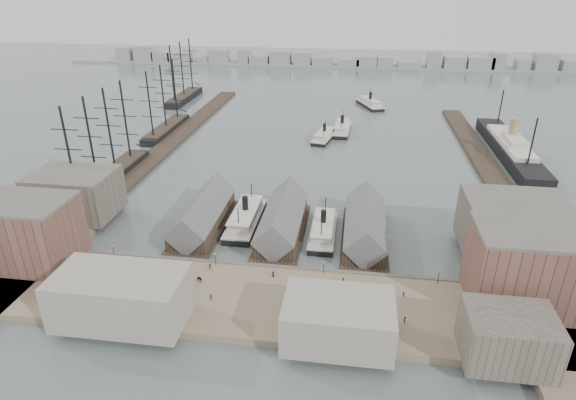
% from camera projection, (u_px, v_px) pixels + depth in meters
% --- Properties ---
extents(ground, '(900.00, 900.00, 0.00)m').
position_uv_depth(ground, '(273.00, 262.00, 139.08)').
color(ground, '#505C5B').
rests_on(ground, ground).
extents(quay, '(180.00, 30.00, 2.00)m').
position_uv_depth(quay, '(260.00, 301.00, 120.73)').
color(quay, '#7D6A54').
rests_on(quay, ground).
extents(seawall, '(180.00, 1.20, 2.30)m').
position_uv_depth(seawall, '(270.00, 269.00, 133.93)').
color(seawall, '#59544C').
rests_on(seawall, ground).
extents(west_wharf, '(10.00, 220.00, 1.60)m').
position_uv_depth(west_wharf, '(172.00, 142.00, 237.13)').
color(west_wharf, '#2D231C').
rests_on(west_wharf, ground).
extents(east_wharf, '(10.00, 180.00, 1.60)m').
position_uv_depth(east_wharf, '(485.00, 164.00, 209.39)').
color(east_wharf, '#2D231C').
rests_on(east_wharf, ground).
extents(ferry_shed_west, '(14.00, 42.00, 12.60)m').
position_uv_depth(ferry_shed_west, '(203.00, 216.00, 155.59)').
color(ferry_shed_west, '#2D231C').
rests_on(ferry_shed_west, ground).
extents(ferry_shed_center, '(14.00, 42.00, 12.60)m').
position_uv_depth(ferry_shed_center, '(282.00, 221.00, 152.25)').
color(ferry_shed_center, '#2D231C').
rests_on(ferry_shed_center, ground).
extents(ferry_shed_east, '(14.00, 42.00, 12.60)m').
position_uv_depth(ferry_shed_east, '(365.00, 227.00, 148.90)').
color(ferry_shed_east, '#2D231C').
rests_on(ferry_shed_east, ground).
extents(warehouse_west_front, '(32.00, 18.00, 18.00)m').
position_uv_depth(warehouse_west_front, '(16.00, 232.00, 132.66)').
color(warehouse_west_front, brown).
rests_on(warehouse_west_front, west_land).
extents(warehouse_west_back, '(26.00, 20.00, 14.00)m').
position_uv_depth(warehouse_west_back, '(76.00, 194.00, 160.40)').
color(warehouse_west_back, '#60564C').
rests_on(warehouse_west_back, west_land).
extents(warehouse_east_front, '(30.00, 18.00, 19.00)m').
position_uv_depth(warehouse_east_front, '(536.00, 269.00, 114.96)').
color(warehouse_east_front, brown).
rests_on(warehouse_east_front, east_land).
extents(warehouse_east_back, '(28.00, 20.00, 15.00)m').
position_uv_depth(warehouse_east_back, '(512.00, 225.00, 139.76)').
color(warehouse_east_back, '#60564C').
rests_on(warehouse_east_back, east_land).
extents(street_bldg_center, '(24.00, 16.00, 10.00)m').
position_uv_depth(street_bldg_center, '(338.00, 321.00, 104.86)').
color(street_bldg_center, gray).
rests_on(street_bldg_center, quay).
extents(street_bldg_west, '(30.00, 16.00, 12.00)m').
position_uv_depth(street_bldg_west, '(121.00, 297.00, 110.86)').
color(street_bldg_west, gray).
rests_on(street_bldg_west, quay).
extents(street_bldg_east, '(18.00, 14.00, 11.00)m').
position_uv_depth(street_bldg_east, '(508.00, 337.00, 99.25)').
color(street_bldg_east, '#60564C').
rests_on(street_bldg_east, quay).
extents(lamp_post_far_w, '(0.44, 0.44, 3.92)m').
position_uv_depth(lamp_post_far_w, '(113.00, 249.00, 136.60)').
color(lamp_post_far_w, black).
rests_on(lamp_post_far_w, quay).
extents(lamp_post_near_w, '(0.44, 0.44, 3.92)m').
position_uv_depth(lamp_post_near_w, '(215.00, 257.00, 132.74)').
color(lamp_post_near_w, black).
rests_on(lamp_post_near_w, quay).
extents(lamp_post_near_e, '(0.44, 0.44, 3.92)m').
position_uv_depth(lamp_post_near_e, '(324.00, 266.00, 128.88)').
color(lamp_post_near_e, black).
rests_on(lamp_post_near_e, quay).
extents(lamp_post_far_e, '(0.44, 0.44, 3.92)m').
position_uv_depth(lamp_post_far_e, '(439.00, 275.00, 125.02)').
color(lamp_post_far_e, black).
rests_on(lamp_post_far_e, quay).
extents(far_shore, '(500.00, 40.00, 15.72)m').
position_uv_depth(far_shore, '(333.00, 62.00, 437.23)').
color(far_shore, gray).
rests_on(far_shore, ground).
extents(ferry_docked_west, '(9.00, 29.99, 10.71)m').
position_uv_depth(ferry_docked_west, '(246.00, 217.00, 159.28)').
color(ferry_docked_west, black).
rests_on(ferry_docked_west, ground).
extents(ferry_docked_east, '(7.88, 26.27, 9.38)m').
position_uv_depth(ferry_docked_east, '(323.00, 229.00, 152.54)').
color(ferry_docked_east, black).
rests_on(ferry_docked_east, ground).
extents(ferry_open_near, '(12.03, 25.73, 8.84)m').
position_uv_depth(ferry_open_near, '(324.00, 136.00, 241.83)').
color(ferry_open_near, black).
rests_on(ferry_open_near, ground).
extents(ferry_open_mid, '(9.47, 27.53, 9.70)m').
position_uv_depth(ferry_open_mid, '(342.00, 128.00, 253.17)').
color(ferry_open_mid, black).
rests_on(ferry_open_mid, ground).
extents(ferry_open_far, '(18.11, 28.43, 9.78)m').
position_uv_depth(ferry_open_far, '(370.00, 103.00, 302.04)').
color(ferry_open_far, black).
rests_on(ferry_open_far, ground).
extents(sailing_ship_near, '(8.91, 61.36, 36.62)m').
position_uv_depth(sailing_ship_near, '(107.00, 177.00, 190.31)').
color(sailing_ship_near, black).
rests_on(sailing_ship_near, ground).
extents(sailing_ship_mid, '(8.48, 49.02, 34.88)m').
position_uv_depth(sailing_ship_mid, '(167.00, 128.00, 252.77)').
color(sailing_ship_mid, black).
rests_on(sailing_ship_mid, ground).
extents(sailing_ship_far, '(9.08, 50.43, 37.32)m').
position_uv_depth(sailing_ship_far, '(184.00, 96.00, 318.06)').
color(sailing_ship_far, black).
rests_on(sailing_ship_far, ground).
extents(ocean_steamer, '(11.88, 86.80, 17.36)m').
position_uv_depth(ocean_steamer, '(510.00, 148.00, 220.14)').
color(ocean_steamer, black).
rests_on(ocean_steamer, ground).
extents(tram, '(2.94, 10.61, 3.76)m').
position_uv_depth(tram, '(492.00, 301.00, 116.02)').
color(tram, black).
rests_on(tram, quay).
extents(horse_cart_left, '(4.77, 2.09, 1.55)m').
position_uv_depth(horse_cart_left, '(102.00, 271.00, 129.76)').
color(horse_cart_left, black).
rests_on(horse_cart_left, quay).
extents(horse_cart_center, '(4.82, 3.52, 1.67)m').
position_uv_depth(horse_cart_center, '(196.00, 280.00, 126.19)').
color(horse_cart_center, black).
rests_on(horse_cart_center, quay).
extents(horse_cart_right, '(4.90, 2.80, 1.73)m').
position_uv_depth(horse_cart_right, '(351.00, 312.00, 114.11)').
color(horse_cart_right, black).
rests_on(horse_cart_right, quay).
extents(pedestrian_0, '(0.76, 0.64, 1.80)m').
position_uv_depth(pedestrian_0, '(76.00, 256.00, 136.93)').
color(pedestrian_0, black).
rests_on(pedestrian_0, quay).
extents(pedestrian_1, '(0.82, 0.64, 1.64)m').
position_uv_depth(pedestrian_1, '(109.00, 278.00, 126.74)').
color(pedestrian_1, black).
rests_on(pedestrian_1, quay).
extents(pedestrian_2, '(1.21, 1.31, 1.77)m').
position_uv_depth(pedestrian_2, '(210.00, 267.00, 131.72)').
color(pedestrian_2, black).
rests_on(pedestrian_2, quay).
extents(pedestrian_3, '(0.57, 1.03, 1.66)m').
position_uv_depth(pedestrian_3, '(211.00, 296.00, 119.58)').
color(pedestrian_3, black).
rests_on(pedestrian_3, quay).
extents(pedestrian_4, '(0.90, 0.67, 1.67)m').
position_uv_depth(pedestrian_4, '(273.00, 274.00, 128.57)').
color(pedestrian_4, black).
rests_on(pedestrian_4, quay).
extents(pedestrian_5, '(0.77, 0.70, 1.71)m').
position_uv_depth(pedestrian_5, '(287.00, 306.00, 115.94)').
color(pedestrian_5, black).
rests_on(pedestrian_5, quay).
extents(pedestrian_6, '(1.07, 1.05, 1.74)m').
position_uv_depth(pedestrian_6, '(343.00, 280.00, 125.83)').
color(pedestrian_6, black).
rests_on(pedestrian_6, quay).
extents(pedestrian_7, '(0.68, 1.14, 1.74)m').
position_uv_depth(pedestrian_7, '(405.00, 320.00, 111.34)').
color(pedestrian_7, black).
rests_on(pedestrian_7, quay).
extents(pedestrian_8, '(0.57, 0.99, 1.58)m').
position_uv_depth(pedestrian_8, '(404.00, 294.00, 120.59)').
color(pedestrian_8, black).
rests_on(pedestrian_8, quay).
extents(pedestrian_9, '(1.00, 1.06, 1.82)m').
position_uv_depth(pedestrian_9, '(505.00, 329.00, 108.54)').
color(pedestrian_9, black).
rests_on(pedestrian_9, quay).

